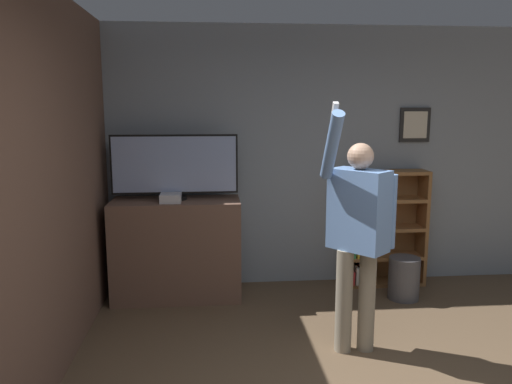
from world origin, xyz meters
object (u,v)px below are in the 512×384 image
Objects in this scene: television at (175,166)px; bookshelf at (379,230)px; waste_bin at (404,278)px; game_console at (171,198)px; person at (358,228)px.

television reaches higher than bookshelf.
bookshelf is at bearing 105.47° from waste_bin.
television is 5.98× the size of game_console.
bookshelf reaches higher than game_console.
television reaches higher than waste_bin.
television is at bearing 74.81° from game_console.
game_console is 2.41m from waste_bin.
game_console is 0.48× the size of waste_bin.
bookshelf is 2.92× the size of waste_bin.
waste_bin is (0.79, 1.00, -0.77)m from person.
bookshelf is 1.63m from person.
waste_bin is at bearing 100.43° from person.
person reaches higher than waste_bin.
game_console is 2.21m from bookshelf.
television is 1.95m from person.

